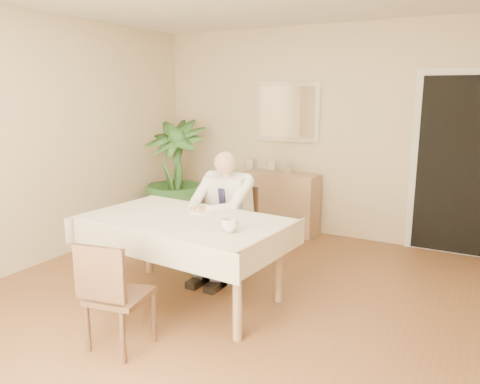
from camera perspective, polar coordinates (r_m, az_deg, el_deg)
The scene contains 17 objects.
room at distance 3.71m, azimuth -2.61°, elevation 4.29°, with size 5.00×5.02×2.60m.
doorway at distance 5.67m, azimuth 24.81°, elevation 2.86°, with size 0.96×0.07×2.10m.
mirror at distance 6.09m, azimuth 5.82°, elevation 9.69°, with size 0.86×0.04×0.76m.
dining_table at distance 4.03m, azimuth -6.75°, elevation -4.33°, with size 1.79×1.15×0.75m.
chair_far at distance 4.79m, azimuth -0.60°, elevation -3.85°, with size 0.42×0.42×0.86m.
chair_near at distance 3.43m, azimuth -15.35°, elevation -11.65°, with size 0.45×0.45×0.81m.
seated_man at distance 4.50m, azimuth -2.38°, elevation -2.19°, with size 0.48×0.72×1.24m.
plate at distance 4.18m, azimuth -4.53°, elevation -2.35°, with size 0.26×0.26×0.02m, color white.
food at distance 4.18m, azimuth -4.53°, elevation -2.06°, with size 0.14×0.14×0.06m, color olive.
knife at distance 4.11m, azimuth -4.52°, elevation -2.37°, with size 0.01×0.01×0.13m, color silver.
fork at distance 4.15m, azimuth -5.45°, elevation -2.24°, with size 0.01×0.01×0.13m, color silver.
coffee_mug at distance 3.58m, azimuth -1.25°, elevation -4.09°, with size 0.13×0.13×0.10m, color white.
sideboard at distance 6.12m, azimuth 5.04°, elevation -1.28°, with size 0.97×0.33×0.78m, color tan.
photo_frame_left at distance 6.24m, azimuth 1.14°, elevation 3.34°, with size 0.10×0.02×0.14m, color silver.
photo_frame_center at distance 6.11m, azimuth 3.84°, elevation 3.12°, with size 0.10×0.02×0.14m, color silver.
photo_frame_right at distance 6.02m, azimuth 5.78°, elevation 2.95°, with size 0.10×0.02×0.14m, color silver.
potted_palm at distance 6.26m, azimuth -7.87°, elevation 2.06°, with size 0.81×0.81×1.44m, color #244E1E.
Camera 1 is at (1.91, -3.13, 1.81)m, focal length 35.00 mm.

